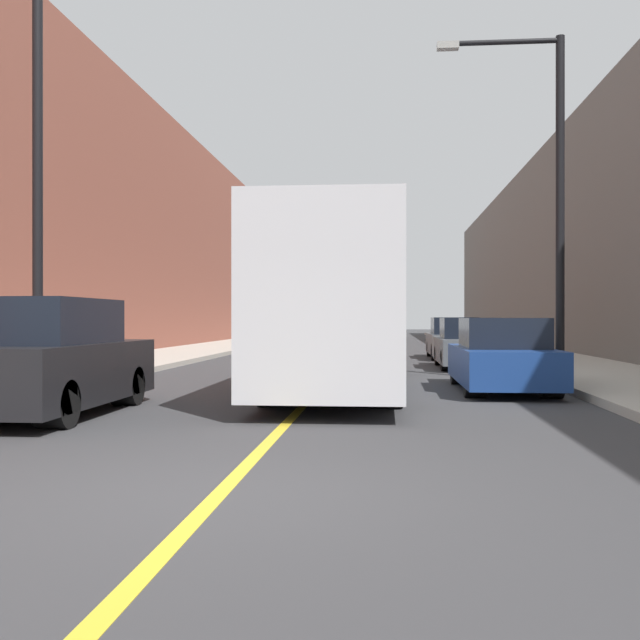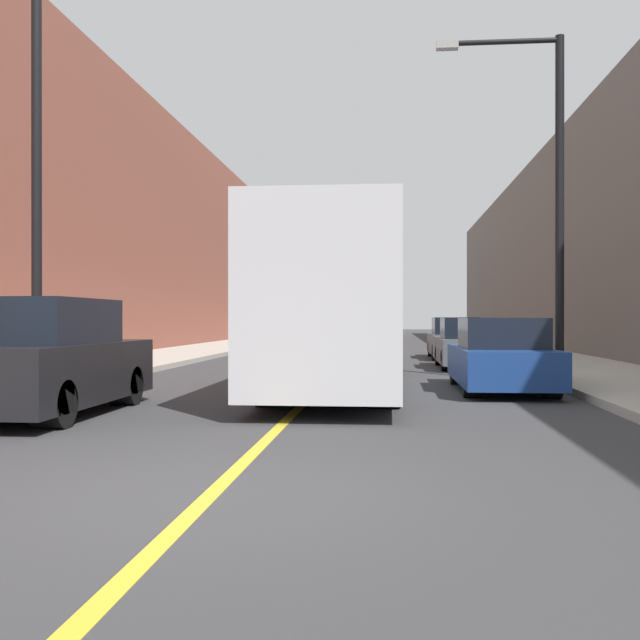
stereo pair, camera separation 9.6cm
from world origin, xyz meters
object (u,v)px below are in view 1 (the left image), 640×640
object	(u,v)px
bus	(342,305)
car_right_mid	(469,346)
parked_suv_left	(45,361)
street_lamp_left	(50,147)
car_right_far	(454,340)
street_lamp_right	(549,182)
car_right_near	(502,358)

from	to	relation	value
bus	car_right_mid	size ratio (longest dim) A/B	2.66
parked_suv_left	street_lamp_left	size ratio (longest dim) A/B	0.55
bus	car_right_far	distance (m)	12.90
car_right_far	street_lamp_right	world-z (taller)	street_lamp_right
parked_suv_left	street_lamp_right	xyz separation A→B (m)	(9.04, 6.20, 3.79)
street_lamp_left	street_lamp_right	bearing A→B (deg)	17.90
parked_suv_left	car_right_mid	bearing A→B (deg)	56.48
car_right_near	car_right_far	distance (m)	12.83
parked_suv_left	street_lamp_right	distance (m)	11.60
street_lamp_right	street_lamp_left	bearing A→B (deg)	-162.10
car_right_near	car_right_mid	xyz separation A→B (m)	(0.09, 7.17, 0.00)
car_right_mid	car_right_far	bearing A→B (deg)	89.50
car_right_mid	street_lamp_right	world-z (taller)	street_lamp_right
bus	street_lamp_left	world-z (taller)	street_lamp_left
bus	parked_suv_left	xyz separation A→B (m)	(-4.37, -5.15, -0.97)
bus	car_right_near	xyz separation A→B (m)	(3.38, -0.48, -1.13)
bus	street_lamp_left	bearing A→B (deg)	-157.94
parked_suv_left	street_lamp_left	world-z (taller)	street_lamp_left
car_right_far	street_lamp_right	size ratio (longest dim) A/B	0.60
car_right_near	street_lamp_left	distance (m)	10.11
street_lamp_right	bus	bearing A→B (deg)	-167.39
car_right_near	car_right_far	world-z (taller)	car_right_far
parked_suv_left	car_right_mid	xyz separation A→B (m)	(7.84, 11.84, -0.16)
parked_suv_left	car_right_near	size ratio (longest dim) A/B	0.97
car_right_mid	car_right_far	xyz separation A→B (m)	(0.05, 5.66, 0.01)
car_right_near	street_lamp_right	size ratio (longest dim) A/B	0.60
parked_suv_left	street_lamp_left	distance (m)	5.11
bus	car_right_mid	bearing A→B (deg)	62.58
bus	car_right_mid	xyz separation A→B (m)	(3.47, 6.69, -1.13)
parked_suv_left	street_lamp_right	world-z (taller)	street_lamp_right
street_lamp_right	parked_suv_left	bearing A→B (deg)	-145.57
street_lamp_left	street_lamp_right	xyz separation A→B (m)	(10.30, 3.33, -0.25)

